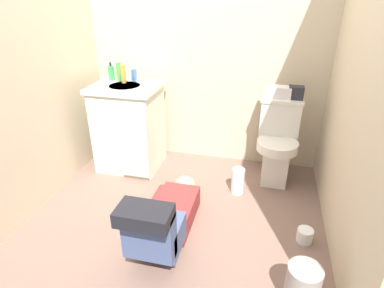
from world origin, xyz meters
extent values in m
cube|color=#7E5F52|center=(0.00, 0.00, -0.02)|extent=(2.72, 2.91, 0.04)
cube|color=beige|center=(0.00, 1.00, 1.20)|extent=(2.38, 0.08, 2.40)
cube|color=beige|center=(-1.15, 0.00, 1.20)|extent=(0.08, 1.91, 2.40)
cube|color=beige|center=(1.15, 0.00, 1.20)|extent=(0.08, 1.91, 2.40)
cube|color=silver|center=(0.72, 0.63, 0.19)|extent=(0.22, 0.30, 0.38)
cylinder|color=silver|center=(0.72, 0.57, 0.38)|extent=(0.35, 0.35, 0.08)
cube|color=silver|center=(0.72, 0.76, 0.55)|extent=(0.34, 0.17, 0.34)
cube|color=silver|center=(0.72, 0.76, 0.73)|extent=(0.36, 0.19, 0.03)
cube|color=silver|center=(-0.66, 0.60, 0.39)|extent=(0.56, 0.48, 0.78)
cube|color=silver|center=(-0.66, 0.60, 0.80)|extent=(0.60, 0.52, 0.04)
cylinder|color=silver|center=(-0.66, 0.58, 0.79)|extent=(0.28, 0.28, 0.05)
cube|color=silver|center=(-0.51, 0.34, 0.37)|extent=(0.26, 0.03, 0.66)
cylinder|color=silver|center=(-0.66, 0.74, 0.87)|extent=(0.02, 0.02, 0.10)
cube|color=maroon|center=(0.00, -0.14, 0.09)|extent=(0.29, 0.52, 0.17)
sphere|color=tan|center=(0.00, 0.19, 0.10)|extent=(0.19, 0.19, 0.19)
cube|color=#47567F|center=(0.00, -0.50, 0.18)|extent=(0.31, 0.28, 0.20)
cube|color=#47567F|center=(0.00, -0.64, 0.30)|extent=(0.31, 0.12, 0.32)
cube|color=black|center=(0.00, -0.69, 0.47)|extent=(0.31, 0.19, 0.09)
cylinder|color=maroon|center=(-0.19, 0.02, 0.06)|extent=(0.08, 0.30, 0.08)
cube|color=silver|center=(0.68, 0.76, 0.80)|extent=(0.22, 0.11, 0.10)
cube|color=#26262D|center=(0.83, 0.76, 0.81)|extent=(0.12, 0.09, 0.11)
cylinder|color=green|center=(-0.85, 0.72, 0.89)|extent=(0.06, 0.06, 0.13)
cylinder|color=black|center=(-0.85, 0.72, 0.97)|extent=(0.02, 0.02, 0.04)
cylinder|color=#4AA24A|center=(-0.76, 0.70, 0.91)|extent=(0.05, 0.05, 0.17)
cylinder|color=gold|center=(-0.70, 0.66, 0.90)|extent=(0.04, 0.04, 0.16)
cylinder|color=#456CB5|center=(-0.62, 0.73, 0.88)|extent=(0.05, 0.05, 0.12)
cylinder|color=gray|center=(0.89, -0.66, 0.13)|extent=(0.19, 0.19, 0.26)
cylinder|color=white|center=(0.42, 0.35, 0.12)|extent=(0.11, 0.11, 0.23)
cylinder|color=white|center=(0.95, -0.13, 0.05)|extent=(0.11, 0.11, 0.10)
camera|label=1|loc=(0.59, -2.00, 1.61)|focal=30.00mm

